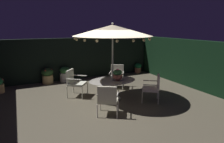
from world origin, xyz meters
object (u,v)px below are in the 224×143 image
at_px(patio_umbrella, 113,30).
at_px(potted_plant_front_corner, 65,74).
at_px(centerpiece_planter, 118,74).
at_px(potted_plant_back_center, 47,75).
at_px(patio_chair_east, 117,75).
at_px(patio_chair_southeast, 75,81).
at_px(patio_chair_northeast, 153,86).
at_px(patio_chair_north, 108,98).
at_px(potted_plant_back_left, 138,68).
at_px(patio_dining_table, 113,83).

xyz_separation_m(patio_umbrella, potted_plant_front_corner, (-1.04, 3.14, -2.11)).
relative_size(centerpiece_planter, potted_plant_back_center, 0.58).
bearing_deg(centerpiece_planter, patio_chair_east, 64.02).
xyz_separation_m(patio_chair_southeast, potted_plant_front_corner, (0.13, 2.25, -0.23)).
distance_m(patio_chair_southeast, potted_plant_front_corner, 2.27).
bearing_deg(patio_chair_northeast, patio_chair_north, -168.45).
bearing_deg(patio_chair_north, patio_chair_southeast, 100.81).
bearing_deg(potted_plant_front_corner, patio_chair_southeast, -93.24).
xyz_separation_m(centerpiece_planter, potted_plant_back_left, (3.01, 3.30, -0.65)).
bearing_deg(potted_plant_back_center, patio_chair_north, -76.08).
distance_m(patio_umbrella, patio_chair_north, 2.41).
height_order(patio_dining_table, patio_chair_southeast, patio_chair_southeast).
distance_m(patio_chair_north, potted_plant_front_corner, 4.40).
height_order(patio_chair_northeast, potted_plant_front_corner, patio_chair_northeast).
relative_size(patio_chair_east, potted_plant_back_center, 1.34).
distance_m(patio_dining_table, patio_chair_east, 1.47).
height_order(centerpiece_planter, potted_plant_front_corner, centerpiece_planter).
bearing_deg(potted_plant_front_corner, potted_plant_back_center, 179.85).
bearing_deg(patio_chair_north, potted_plant_back_left, 48.52).
bearing_deg(patio_dining_table, patio_chair_southeast, 142.64).
bearing_deg(potted_plant_back_left, patio_dining_table, -134.78).
relative_size(patio_dining_table, patio_chair_southeast, 1.72).
relative_size(potted_plant_back_left, potted_plant_front_corner, 0.75).
height_order(patio_umbrella, centerpiece_planter, patio_umbrella).
relative_size(patio_dining_table, patio_umbrella, 0.63).
bearing_deg(patio_chair_northeast, patio_chair_southeast, 143.59).
distance_m(patio_chair_north, patio_chair_east, 2.93).
relative_size(centerpiece_planter, patio_chair_north, 0.44).
xyz_separation_m(patio_chair_northeast, patio_chair_east, (-0.39, 2.08, -0.00)).
bearing_deg(patio_chair_north, patio_dining_table, 58.68).
bearing_deg(patio_chair_northeast, potted_plant_back_center, 127.27).
height_order(patio_umbrella, potted_plant_back_left, patio_umbrella).
distance_m(patio_chair_east, potted_plant_back_left, 3.07).
xyz_separation_m(patio_chair_east, potted_plant_back_center, (-2.65, 1.91, -0.16)).
distance_m(patio_dining_table, potted_plant_back_center, 3.65).
relative_size(potted_plant_back_left, potted_plant_back_center, 0.74).
bearing_deg(patio_chair_east, patio_chair_north, -122.21).
bearing_deg(patio_umbrella, potted_plant_front_corner, 108.30).
xyz_separation_m(potted_plant_front_corner, potted_plant_back_center, (-0.81, 0.00, 0.02)).
relative_size(patio_dining_table, potted_plant_back_left, 3.27).
relative_size(centerpiece_planter, patio_chair_east, 0.43).
height_order(patio_umbrella, patio_chair_east, patio_umbrella).
height_order(patio_umbrella, patio_chair_northeast, patio_umbrella).
bearing_deg(centerpiece_planter, patio_chair_north, -128.69).
xyz_separation_m(patio_chair_southeast, potted_plant_back_center, (-0.68, 2.25, -0.22)).
relative_size(centerpiece_planter, patio_chair_southeast, 0.41).
xyz_separation_m(patio_dining_table, patio_chair_southeast, (-1.17, 0.89, 0.01)).
relative_size(potted_plant_front_corner, potted_plant_back_center, 0.99).
distance_m(potted_plant_back_left, potted_plant_back_center, 5.00).
height_order(patio_chair_southeast, potted_plant_front_corner, patio_chair_southeast).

